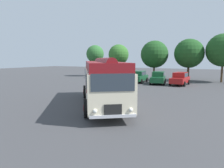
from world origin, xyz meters
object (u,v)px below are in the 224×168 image
Objects in this scene: car_near_left at (121,76)px; car_far_right at (180,79)px; car_mid_left at (139,77)px; car_mid_right at (158,78)px; vintage_bus at (103,80)px.

car_near_left is 8.25m from car_far_right.
car_mid_left and car_mid_right have the same top height.
car_mid_right and car_far_right have the same top height.
car_mid_left is at bearing 170.16° from car_mid_right.
car_near_left and car_mid_left have the same top height.
car_mid_right is 1.01× the size of car_far_right.
car_mid_right is at bearing -177.83° from car_far_right.
car_mid_left is at bearing 24.55° from car_near_left.
car_near_left and car_mid_right have the same top height.
car_near_left is (-4.78, 13.86, -1.05)m from vintage_bus.
car_far_right is (8.22, 0.67, 0.00)m from car_near_left.
vintage_bus is 14.97m from car_far_right.
car_near_left is at bearing -155.45° from car_mid_left.
vintage_bus is 14.70m from car_near_left.
vintage_bus is 2.22× the size of car_far_right.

